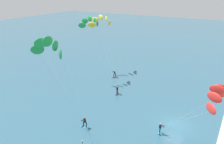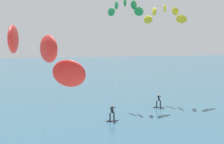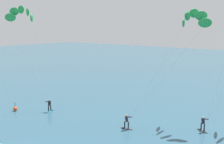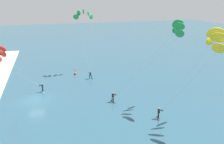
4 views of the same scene
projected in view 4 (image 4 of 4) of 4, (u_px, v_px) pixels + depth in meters
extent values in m
plane|color=#2D566B|center=(35.00, 100.00, 36.85)|extent=(240.00, 240.00, 0.00)
ellipsoid|color=#23ADD1|center=(43.00, 92.00, 40.14)|extent=(1.54, 0.66, 0.08)
cube|color=black|center=(42.00, 91.00, 40.47)|extent=(0.33, 0.34, 0.02)
cylinder|color=#192338|center=(43.00, 90.00, 39.82)|extent=(0.14, 0.14, 0.78)
cylinder|color=#192338|center=(42.00, 89.00, 40.18)|extent=(0.14, 0.14, 0.78)
cube|color=#192338|center=(42.00, 86.00, 39.78)|extent=(0.38, 0.36, 0.63)
sphere|color=tan|center=(42.00, 84.00, 39.65)|extent=(0.20, 0.20, 0.20)
cylinder|color=black|center=(39.00, 86.00, 39.62)|extent=(0.08, 0.55, 0.03)
cylinder|color=#192338|center=(41.00, 86.00, 39.57)|extent=(0.26, 0.60, 0.15)
cylinder|color=#192338|center=(41.00, 85.00, 39.77)|extent=(0.35, 0.58, 0.15)
ellipsoid|color=red|center=(3.00, 54.00, 38.62)|extent=(1.60, 1.42, 1.10)
ellipsoid|color=red|center=(1.00, 49.00, 37.58)|extent=(1.13, 1.77, 1.10)
cylinder|color=#B2B2B7|center=(22.00, 71.00, 39.17)|extent=(2.60, 5.50, 5.38)
cylinder|color=#B2B2B7|center=(19.00, 75.00, 37.22)|extent=(1.62, 5.86, 5.38)
ellipsoid|color=#333338|center=(158.00, 118.00, 31.32)|extent=(1.52, 0.92, 0.08)
cube|color=black|center=(158.00, 116.00, 31.69)|extent=(0.37, 0.37, 0.02)
cylinder|color=black|center=(159.00, 116.00, 30.97)|extent=(0.14, 0.14, 0.78)
cylinder|color=black|center=(158.00, 115.00, 31.39)|extent=(0.14, 0.14, 0.78)
cube|color=black|center=(159.00, 111.00, 30.96)|extent=(0.41, 0.40, 0.63)
sphere|color=beige|center=(159.00, 108.00, 30.83)|extent=(0.20, 0.20, 0.20)
cylinder|color=black|center=(163.00, 110.00, 30.81)|extent=(0.29, 0.50, 0.03)
cylinder|color=black|center=(161.00, 110.00, 30.96)|extent=(0.16, 0.61, 0.15)
cylinder|color=black|center=(161.00, 110.00, 30.75)|extent=(0.52, 0.45, 0.15)
ellipsoid|color=yellow|center=(219.00, 48.00, 24.63)|extent=(1.98, 0.87, 1.10)
ellipsoid|color=yellow|center=(219.00, 38.00, 25.07)|extent=(1.73, 1.49, 1.10)
ellipsoid|color=yellow|center=(216.00, 32.00, 26.27)|extent=(1.22, 1.89, 1.10)
ellipsoid|color=yellow|center=(213.00, 34.00, 27.73)|extent=(0.52, 2.00, 1.10)
ellipsoid|color=yellow|center=(210.00, 41.00, 28.85)|extent=(0.87, 1.98, 1.10)
cylinder|color=#B2B2B7|center=(188.00, 84.00, 27.77)|extent=(4.63, 3.76, 9.35)
cylinder|color=#B2B2B7|center=(186.00, 78.00, 29.88)|extent=(0.63, 5.92, 9.35)
ellipsoid|color=#23ADD1|center=(90.00, 79.00, 46.52)|extent=(0.64, 1.54, 0.08)
cube|color=black|center=(92.00, 78.00, 46.69)|extent=(0.34, 0.33, 0.02)
cylinder|color=black|center=(89.00, 77.00, 46.28)|extent=(0.14, 0.14, 0.78)
cylinder|color=black|center=(91.00, 77.00, 46.48)|extent=(0.14, 0.14, 0.78)
cube|color=black|center=(90.00, 74.00, 46.16)|extent=(0.36, 0.37, 0.63)
sphere|color=#9E7051|center=(90.00, 72.00, 46.03)|extent=(0.20, 0.20, 0.20)
cylinder|color=black|center=(90.00, 73.00, 46.62)|extent=(0.55, 0.04, 0.03)
cylinder|color=black|center=(89.00, 73.00, 46.33)|extent=(0.59, 0.30, 0.15)
cylinder|color=black|center=(90.00, 73.00, 46.39)|extent=(0.59, 0.31, 0.15)
ellipsoid|color=#1E9347|center=(91.00, 17.00, 47.93)|extent=(1.25, 1.27, 1.10)
ellipsoid|color=#1E9347|center=(88.00, 13.00, 47.52)|extent=(1.47, 0.87, 1.10)
ellipsoid|color=#1E9347|center=(83.00, 11.00, 47.13)|extent=(1.46, 0.34, 1.10)
ellipsoid|color=#1E9347|center=(79.00, 13.00, 46.94)|extent=(1.47, 0.84, 1.10)
ellipsoid|color=#1E9347|center=(76.00, 17.00, 47.02)|extent=(1.27, 1.25, 1.10)
cylinder|color=#B2B2B7|center=(91.00, 45.00, 47.32)|extent=(4.88, 1.75, 10.92)
cylinder|color=#B2B2B7|center=(83.00, 45.00, 46.87)|extent=(4.91, 1.64, 10.92)
ellipsoid|color=#333338|center=(113.00, 102.00, 36.32)|extent=(1.54, 0.67, 0.08)
cube|color=black|center=(112.00, 100.00, 36.65)|extent=(0.33, 0.34, 0.02)
cylinder|color=black|center=(114.00, 100.00, 36.00)|extent=(0.14, 0.14, 0.78)
cylinder|color=black|center=(112.00, 99.00, 36.37)|extent=(0.14, 0.14, 0.78)
cube|color=black|center=(113.00, 95.00, 35.96)|extent=(0.38, 0.36, 0.63)
sphere|color=tan|center=(113.00, 93.00, 35.83)|extent=(0.20, 0.20, 0.20)
cylinder|color=black|center=(116.00, 95.00, 35.86)|extent=(0.25, 0.51, 0.03)
cylinder|color=black|center=(115.00, 94.00, 35.98)|extent=(0.11, 0.60, 0.15)
cylinder|color=black|center=(114.00, 95.00, 35.77)|extent=(0.49, 0.48, 0.15)
ellipsoid|color=#1E9347|center=(180.00, 33.00, 29.90)|extent=(1.55, 0.85, 1.10)
ellipsoid|color=#1E9347|center=(179.00, 27.00, 30.25)|extent=(1.34, 1.29, 1.10)
ellipsoid|color=#1E9347|center=(178.00, 23.00, 31.20)|extent=(0.92, 1.54, 1.10)
ellipsoid|color=#1E9347|center=(177.00, 25.00, 32.35)|extent=(0.36, 1.55, 1.10)
ellipsoid|color=#1E9347|center=(175.00, 30.00, 33.23)|extent=(0.85, 1.55, 1.10)
cylinder|color=#B2B2B7|center=(145.00, 68.00, 32.92)|extent=(5.21, 7.35, 10.15)
cylinder|color=#B2B2B7|center=(145.00, 64.00, 34.59)|extent=(1.97, 8.78, 10.15)
sphere|color=#EA5119|center=(75.00, 73.00, 49.31)|extent=(0.56, 0.56, 0.56)
cylinder|color=#262628|center=(75.00, 71.00, 49.11)|extent=(0.06, 0.06, 0.70)
sphere|color=#F2F2CC|center=(75.00, 69.00, 48.98)|extent=(0.12, 0.12, 0.12)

